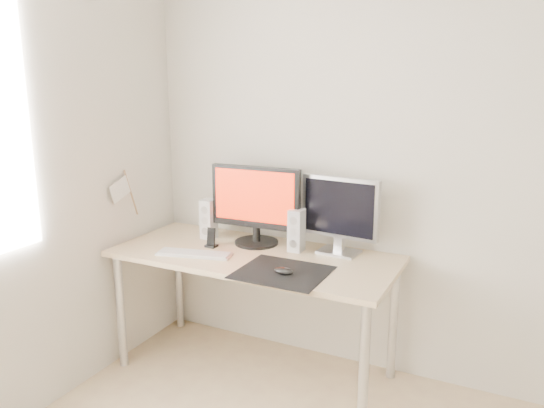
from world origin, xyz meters
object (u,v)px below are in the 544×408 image
(speaker_right, at_px, (296,230))
(speaker_left, at_px, (209,219))
(second_monitor, at_px, (340,212))
(keyboard, at_px, (194,254))
(desk, at_px, (254,267))
(phone_dock, at_px, (211,241))
(main_monitor, at_px, (256,202))
(mouse, at_px, (284,271))

(speaker_right, bearing_deg, speaker_left, -178.98)
(second_monitor, bearing_deg, keyboard, -151.51)
(second_monitor, bearing_deg, desk, -152.75)
(desk, xyz_separation_m, phone_dock, (-0.28, -0.00, 0.11))
(second_monitor, xyz_separation_m, speaker_right, (-0.23, -0.07, -0.12))
(second_monitor, bearing_deg, speaker_left, -174.38)
(speaker_left, bearing_deg, main_monitor, 4.00)
(desk, bearing_deg, phone_dock, -179.42)
(second_monitor, relative_size, keyboard, 1.04)
(keyboard, bearing_deg, desk, 30.27)
(desk, relative_size, second_monitor, 3.54)
(desk, height_order, main_monitor, main_monitor)
(mouse, height_order, keyboard, mouse)
(main_monitor, distance_m, phone_dock, 0.34)
(speaker_left, xyz_separation_m, speaker_right, (0.58, 0.01, 0.00))
(phone_dock, bearing_deg, speaker_right, 17.89)
(speaker_left, distance_m, speaker_right, 0.58)
(mouse, distance_m, desk, 0.38)
(second_monitor, height_order, keyboard, second_monitor)
(mouse, distance_m, keyboard, 0.58)
(mouse, relative_size, speaker_left, 0.42)
(main_monitor, bearing_deg, desk, -66.43)
(main_monitor, xyz_separation_m, keyboard, (-0.22, -0.33, -0.25))
(main_monitor, distance_m, speaker_left, 0.34)
(speaker_right, distance_m, keyboard, 0.59)
(speaker_left, bearing_deg, phone_dock, -52.88)
(main_monitor, height_order, speaker_right, main_monitor)
(desk, bearing_deg, speaker_right, 37.55)
(second_monitor, bearing_deg, speaker_right, -163.25)
(main_monitor, bearing_deg, speaker_left, -176.00)
(mouse, xyz_separation_m, phone_dock, (-0.57, 0.23, 0.01))
(desk, distance_m, phone_dock, 0.30)
(desk, xyz_separation_m, main_monitor, (-0.07, 0.16, 0.33))
(desk, relative_size, keyboard, 3.67)
(speaker_right, bearing_deg, desk, -142.45)
(second_monitor, distance_m, speaker_left, 0.83)
(main_monitor, height_order, speaker_left, main_monitor)
(keyboard, distance_m, phone_dock, 0.17)
(keyboard, bearing_deg, speaker_left, 107.90)
(main_monitor, bearing_deg, keyboard, -123.30)
(main_monitor, xyz_separation_m, second_monitor, (0.50, 0.06, -0.01))
(second_monitor, bearing_deg, mouse, -106.73)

